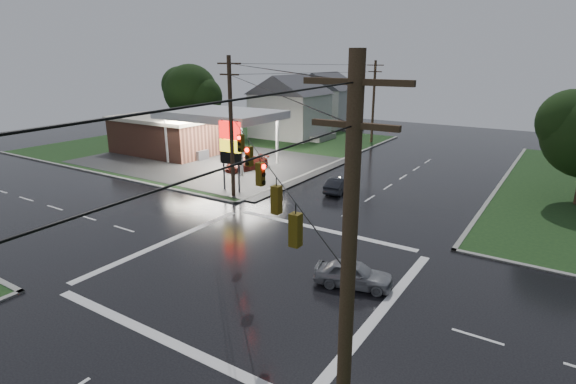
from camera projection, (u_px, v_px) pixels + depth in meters
The scene contains 14 objects.
ground at pixel (258, 270), 23.85m from camera, with size 120.00×120.00×0.00m, color black.
grass_nw at pixel (216, 144), 58.25m from camera, with size 36.00×36.00×0.08m, color black.
gas_station at pixel (181, 131), 52.29m from camera, with size 26.20×18.00×5.60m.
pylon_sign at pixel (230, 145), 36.59m from camera, with size 2.00×0.35×6.00m.
utility_pole_nw at pixel (231, 126), 34.78m from camera, with size 2.20×0.32×11.00m.
utility_pole_se at pixel (347, 306), 9.62m from camera, with size 2.20×0.32×11.00m.
utility_pole_n at pixel (374, 101), 57.79m from camera, with size 2.20×0.32×10.50m.
traffic_signals at pixel (256, 150), 21.96m from camera, with size 26.87×26.87×1.47m.
house_near at pixel (290, 106), 62.43m from camera, with size 11.05×8.48×8.60m.
house_far at pixel (325, 99), 72.60m from camera, with size 11.05×8.48×8.60m.
tree_nw_behind at pixel (191, 91), 63.77m from camera, with size 8.93×7.60×10.00m.
car_north at pixel (338, 185), 37.50m from camera, with size 1.34×3.84×1.27m, color black.
car_crossing at pixel (354, 274), 21.99m from camera, with size 1.54×3.83×1.31m, color gray.
car_pump at pixel (246, 164), 44.70m from camera, with size 1.87×4.60×1.34m, color #5E1C15.
Camera 1 is at (13.05, -17.34, 10.83)m, focal length 28.00 mm.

